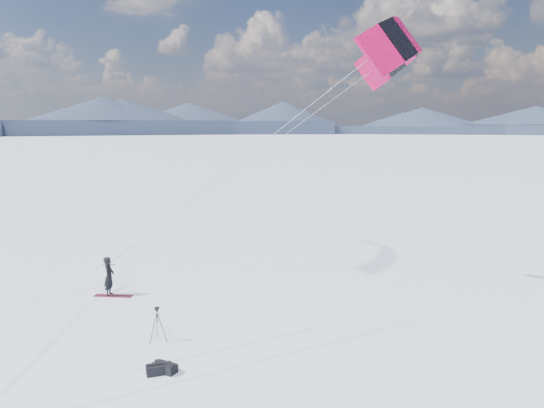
% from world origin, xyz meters
% --- Properties ---
extents(ground, '(1800.00, 1800.00, 0.00)m').
position_xyz_m(ground, '(0.00, 0.00, 0.00)').
color(ground, white).
extents(horizon_hills, '(704.00, 704.00, 9.41)m').
position_xyz_m(horizon_hills, '(-0.00, 0.00, 3.99)').
color(horizon_hills, '#161A31').
rests_on(horizon_hills, ground).
extents(snow_tracks, '(13.93, 9.84, 0.01)m').
position_xyz_m(snow_tracks, '(-1.98, 0.09, 0.00)').
color(snow_tracks, silver).
rests_on(snow_tracks, ground).
extents(snowkiter, '(0.53, 0.69, 1.67)m').
position_xyz_m(snowkiter, '(-2.16, 4.01, 0.00)').
color(snowkiter, black).
rests_on(snowkiter, ground).
extents(snowboard, '(1.61, 0.49, 0.04)m').
position_xyz_m(snowboard, '(-1.99, 3.96, 0.02)').
color(snowboard, maroon).
rests_on(snowboard, ground).
extents(tripod, '(0.53, 0.61, 1.21)m').
position_xyz_m(tripod, '(1.81, 0.04, 0.78)').
color(tripod, black).
rests_on(tripod, ground).
extents(gear_bag_a, '(0.80, 0.68, 0.33)m').
position_xyz_m(gear_bag_a, '(2.80, -2.04, 0.14)').
color(gear_bag_a, black).
rests_on(gear_bag_a, ground).
extents(gear_bag_b, '(0.78, 0.53, 0.33)m').
position_xyz_m(gear_bag_b, '(2.92, -1.91, 0.14)').
color(gear_bag_b, black).
rests_on(gear_bag_b, ground).
extents(power_kite, '(12.56, 7.04, 9.47)m').
position_xyz_m(power_kite, '(9.04, 4.73, 9.77)').
color(power_kite, '#B1083F').
rests_on(power_kite, ground).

